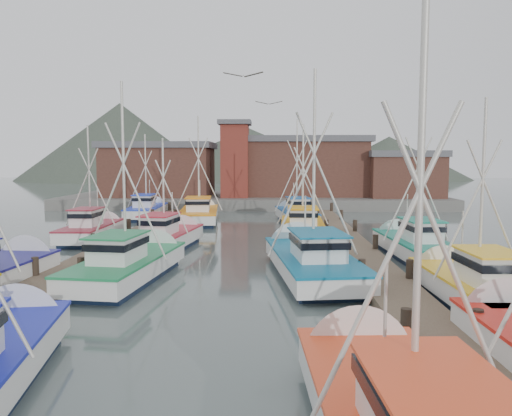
{
  "coord_description": "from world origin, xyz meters",
  "views": [
    {
      "loc": [
        2.24,
        -22.81,
        5.36
      ],
      "look_at": [
        1.27,
        5.85,
        2.6
      ],
      "focal_mm": 35.0,
      "sensor_mm": 36.0,
      "label": 1
    }
  ],
  "objects_px": {
    "boat_8": "(168,238)",
    "lookout_tower": "(235,158)",
    "boat_12": "(200,214)",
    "boat_4": "(132,264)"
  },
  "relations": [
    {
      "from": "boat_8",
      "to": "lookout_tower",
      "type": "bearing_deg",
      "value": 92.5
    },
    {
      "from": "boat_12",
      "to": "lookout_tower",
      "type": "bearing_deg",
      "value": 74.7
    },
    {
      "from": "boat_4",
      "to": "boat_12",
      "type": "bearing_deg",
      "value": 96.65
    },
    {
      "from": "boat_12",
      "to": "boat_8",
      "type": "bearing_deg",
      "value": -95.14
    },
    {
      "from": "lookout_tower",
      "to": "boat_8",
      "type": "distance_m",
      "value": 26.69
    },
    {
      "from": "boat_4",
      "to": "boat_12",
      "type": "xyz_separation_m",
      "value": [
        -0.06,
        21.21,
        0.0
      ]
    },
    {
      "from": "boat_12",
      "to": "boat_4",
      "type": "bearing_deg",
      "value": -95.3
    },
    {
      "from": "boat_4",
      "to": "boat_8",
      "type": "distance_m",
      "value": 7.64
    },
    {
      "from": "lookout_tower",
      "to": "boat_8",
      "type": "height_order",
      "value": "lookout_tower"
    },
    {
      "from": "lookout_tower",
      "to": "boat_12",
      "type": "bearing_deg",
      "value": -99.83
    }
  ]
}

